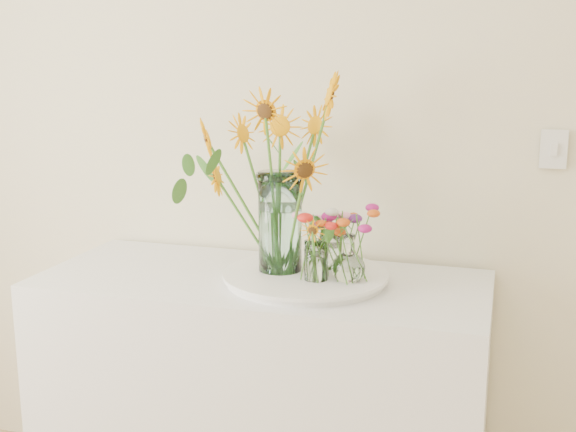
% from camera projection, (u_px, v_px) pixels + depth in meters
% --- Properties ---
extents(counter, '(1.40, 0.60, 0.90)m').
position_uv_depth(counter, '(263.00, 410.00, 2.36)').
color(counter, white).
rests_on(counter, ground_plane).
extents(tray, '(0.48, 0.48, 0.02)m').
position_uv_depth(tray, '(305.00, 278.00, 2.22)').
color(tray, white).
rests_on(tray, counter).
extents(mason_jar, '(0.17, 0.17, 0.31)m').
position_uv_depth(mason_jar, '(280.00, 222.00, 2.21)').
color(mason_jar, '#C3F7FB').
rests_on(mason_jar, tray).
extents(sunflower_bouquet, '(1.01, 1.01, 0.62)m').
position_uv_depth(sunflower_bouquet, '(280.00, 173.00, 2.18)').
color(sunflower_bouquet, '#F79F05').
rests_on(sunflower_bouquet, tray).
extents(small_vase_a, '(0.07, 0.07, 0.12)m').
position_uv_depth(small_vase_a, '(316.00, 261.00, 2.13)').
color(small_vase_a, white).
rests_on(small_vase_a, tray).
extents(wildflower_posy_a, '(0.20, 0.20, 0.21)m').
position_uv_depth(wildflower_posy_a, '(316.00, 246.00, 2.12)').
color(wildflower_posy_a, '#CB4E11').
rests_on(wildflower_posy_a, tray).
extents(small_vase_b, '(0.13, 0.13, 0.14)m').
position_uv_depth(small_vase_b, '(349.00, 258.00, 2.12)').
color(small_vase_b, white).
rests_on(small_vase_b, tray).
extents(wildflower_posy_b, '(0.23, 0.23, 0.23)m').
position_uv_depth(wildflower_posy_b, '(349.00, 244.00, 2.11)').
color(wildflower_posy_b, '#CB4E11').
rests_on(wildflower_posy_b, tray).
extents(small_vase_c, '(0.09, 0.09, 0.12)m').
position_uv_depth(small_vase_c, '(330.00, 251.00, 2.25)').
color(small_vase_c, white).
rests_on(small_vase_c, tray).
extents(wildflower_posy_c, '(0.21, 0.21, 0.21)m').
position_uv_depth(wildflower_posy_c, '(330.00, 237.00, 2.25)').
color(wildflower_posy_c, '#CB4E11').
rests_on(wildflower_posy_c, tray).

